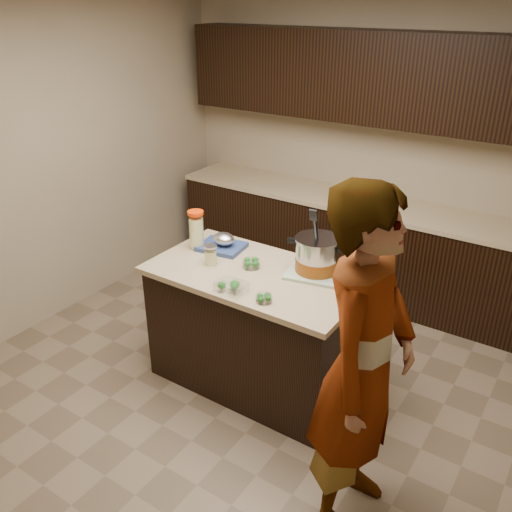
# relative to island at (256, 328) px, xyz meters

# --- Properties ---
(ground_plane) EXTENTS (4.00, 4.00, 0.00)m
(ground_plane) POSITION_rel_island_xyz_m (0.00, 0.00, -0.45)
(ground_plane) COLOR brown
(ground_plane) RESTS_ON ground
(room_shell) EXTENTS (4.04, 4.04, 2.72)m
(room_shell) POSITION_rel_island_xyz_m (0.00, 0.00, 1.26)
(room_shell) COLOR tan
(room_shell) RESTS_ON ground
(back_cabinets) EXTENTS (3.60, 0.63, 2.33)m
(back_cabinets) POSITION_rel_island_xyz_m (0.00, 1.74, 0.49)
(back_cabinets) COLOR black
(back_cabinets) RESTS_ON ground
(island) EXTENTS (1.46, 0.81, 0.90)m
(island) POSITION_rel_island_xyz_m (0.00, 0.00, 0.00)
(island) COLOR black
(island) RESTS_ON ground
(dish_towel) EXTENTS (0.43, 0.43, 0.02)m
(dish_towel) POSITION_rel_island_xyz_m (0.34, 0.22, 0.46)
(dish_towel) COLOR #618257
(dish_towel) RESTS_ON island
(stock_pot) EXTENTS (0.42, 0.34, 0.43)m
(stock_pot) POSITION_rel_island_xyz_m (0.34, 0.22, 0.57)
(stock_pot) COLOR #B7B7BC
(stock_pot) RESTS_ON dish_towel
(lemonade_pitcher) EXTENTS (0.13, 0.13, 0.28)m
(lemonade_pitcher) POSITION_rel_island_xyz_m (-0.58, 0.08, 0.58)
(lemonade_pitcher) COLOR #DAD285
(lemonade_pitcher) RESTS_ON island
(mason_jar) EXTENTS (0.11, 0.11, 0.15)m
(mason_jar) POSITION_rel_island_xyz_m (-0.33, -0.07, 0.51)
(mason_jar) COLOR #DAD285
(mason_jar) RESTS_ON island
(broccoli_tub_left) EXTENTS (0.16, 0.16, 0.06)m
(broccoli_tub_left) POSITION_rel_island_xyz_m (-0.06, 0.04, 0.47)
(broccoli_tub_left) COLOR silver
(broccoli_tub_left) RESTS_ON island
(broccoli_tub_right) EXTENTS (0.13, 0.13, 0.05)m
(broccoli_tub_right) POSITION_rel_island_xyz_m (0.26, -0.30, 0.47)
(broccoli_tub_right) COLOR silver
(broccoli_tub_right) RESTS_ON island
(broccoli_tub_rect) EXTENTS (0.19, 0.14, 0.07)m
(broccoli_tub_rect) POSITION_rel_island_xyz_m (0.02, -0.30, 0.48)
(broccoli_tub_rect) COLOR silver
(broccoli_tub_rect) RESTS_ON island
(blue_tray) EXTENTS (0.35, 0.30, 0.12)m
(blue_tray) POSITION_rel_island_xyz_m (-0.41, 0.17, 0.49)
(blue_tray) COLOR navy
(blue_tray) RESTS_ON island
(person) EXTENTS (0.49, 0.72, 1.91)m
(person) POSITION_rel_island_xyz_m (1.05, -0.64, 0.50)
(person) COLOR gray
(person) RESTS_ON ground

